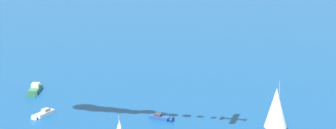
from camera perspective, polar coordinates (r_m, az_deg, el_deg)
The scene contains 4 objects.
motorboat_offshore at distance 188.07m, azimuth -12.21°, elevation -2.34°, with size 10.89×4.44×3.07m.
motorboat_mid_cluster at distance 160.26m, azimuth -0.49°, elevation -4.94°, with size 5.63×6.29×1.95m.
sailboat_outer_ring_a at distance 151.18m, azimuth 9.92°, elevation -4.17°, with size 8.70×9.35×12.89m.
motorboat_outer_ring_e at distance 166.36m, azimuth -11.50°, elevation -4.50°, with size 7.04×6.11×2.16m.
Camera 1 is at (123.05, -20.84, 51.57)m, focal length 66.25 mm.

